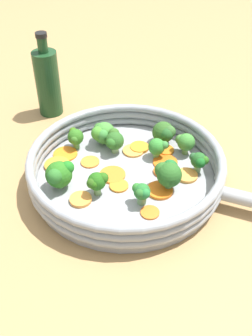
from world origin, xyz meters
TOP-DOWN VIEW (x-y plane):
  - ground_plane at (0.00, 0.00)m, footprint 4.00×4.00m
  - skillet at (0.00, 0.00)m, footprint 0.34×0.34m
  - skillet_rim_wall at (0.00, 0.00)m, footprint 0.35×0.35m
  - skillet_rivet_left at (-0.03, 0.16)m, footprint 0.01×0.01m
  - skillet_rivet_right at (-0.11, 0.12)m, footprint 0.01×0.01m
  - carrot_slice_0 at (0.03, 0.02)m, footprint 0.04×0.04m
  - carrot_slice_1 at (-0.08, 0.08)m, footprint 0.05×0.05m
  - carrot_slice_2 at (0.02, -0.01)m, footprint 0.07×0.07m
  - carrot_slice_3 at (-0.05, 0.04)m, footprint 0.04×0.04m
  - carrot_slice_4 at (0.04, 0.10)m, footprint 0.04×0.04m
  - carrot_slice_5 at (0.08, -0.10)m, footprint 0.05×0.05m
  - carrot_slice_6 at (-0.07, -0.04)m, footprint 0.05×0.05m
  - carrot_slice_7 at (-0.10, 0.00)m, footprint 0.03×0.03m
  - carrot_slice_8 at (-0.01, 0.07)m, footprint 0.06×0.06m
  - carrot_slice_9 at (0.10, -0.00)m, footprint 0.05×0.05m
  - carrot_slice_10 at (0.03, -0.07)m, footprint 0.05×0.05m
  - carrot_slice_11 at (-0.06, -0.04)m, footprint 0.06×0.06m
  - carrot_slice_12 at (0.05, -0.12)m, footprint 0.05×0.05m
  - carrot_slice_13 at (-0.08, 0.02)m, footprint 0.06×0.06m
  - broccoli_floret_0 at (0.07, 0.01)m, footprint 0.04×0.03m
  - broccoli_floret_1 at (0.03, 0.07)m, footprint 0.03×0.04m
  - broccoli_floret_2 at (-0.10, 0.08)m, footprint 0.03×0.04m
  - broccoli_floret_3 at (-0.03, -0.07)m, footprint 0.04×0.04m
  - broccoli_floret_4 at (-0.13, 0.03)m, footprint 0.03×0.04m
  - broccoli_floret_5 at (-0.03, -0.10)m, footprint 0.05×0.05m
  - broccoli_floret_6 at (0.02, -0.13)m, footprint 0.03×0.03m
  - broccoli_floret_7 at (0.11, -0.05)m, footprint 0.05×0.05m
  - broccoli_floret_8 at (-0.08, 0.00)m, footprint 0.03×0.03m
  - broccoli_floret_9 at (-0.03, 0.07)m, footprint 0.05×0.05m
  - broccoli_floret_10 at (-0.12, -0.02)m, footprint 0.04×0.05m
  - oil_bottle at (-0.03, -0.30)m, footprint 0.05×0.05m

SIDE VIEW (x-z plane):
  - ground_plane at x=0.00m, z-range 0.00..0.00m
  - skillet at x=0.00m, z-range 0.00..0.02m
  - carrot_slice_13 at x=-0.08m, z-range 0.02..0.02m
  - carrot_slice_4 at x=0.04m, z-range 0.02..0.02m
  - carrot_slice_10 at x=0.03m, z-range 0.02..0.02m
  - carrot_slice_12 at x=0.05m, z-range 0.02..0.02m
  - carrot_slice_0 at x=0.03m, z-range 0.02..0.02m
  - carrot_slice_2 at x=0.02m, z-range 0.02..0.02m
  - carrot_slice_11 at x=-0.06m, z-range 0.02..0.02m
  - carrot_slice_7 at x=-0.10m, z-range 0.02..0.02m
  - carrot_slice_3 at x=-0.05m, z-range 0.02..0.02m
  - carrot_slice_8 at x=-0.01m, z-range 0.02..0.02m
  - carrot_slice_1 at x=-0.08m, z-range 0.02..0.02m
  - carrot_slice_5 at x=0.08m, z-range 0.02..0.02m
  - carrot_slice_9 at x=0.10m, z-range 0.02..0.02m
  - carrot_slice_6 at x=-0.07m, z-range 0.02..0.02m
  - skillet_rivet_left at x=-0.03m, z-range 0.02..0.02m
  - skillet_rivet_right at x=-0.11m, z-range 0.02..0.02m
  - skillet_rim_wall at x=0.00m, z-range 0.02..0.06m
  - broccoli_floret_8 at x=-0.08m, z-range 0.02..0.06m
  - broccoli_floret_1 at x=0.03m, z-range 0.02..0.06m
  - broccoli_floret_5 at x=-0.03m, z-range 0.02..0.07m
  - broccoli_floret_6 at x=0.02m, z-range 0.02..0.06m
  - broccoli_floret_2 at x=-0.10m, z-range 0.02..0.06m
  - broccoli_floret_10 at x=-0.12m, z-range 0.02..0.07m
  - broccoli_floret_4 at x=-0.13m, z-range 0.02..0.06m
  - broccoli_floret_3 at x=-0.03m, z-range 0.02..0.07m
  - broccoli_floret_0 at x=0.07m, z-range 0.02..0.07m
  - broccoli_floret_7 at x=0.11m, z-range 0.02..0.07m
  - broccoli_floret_9 at x=-0.03m, z-range 0.02..0.08m
  - oil_bottle at x=-0.03m, z-range -0.02..0.17m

